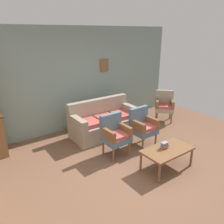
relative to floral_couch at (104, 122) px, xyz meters
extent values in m
plane|color=brown|center=(-0.32, -1.75, -0.33)|extent=(7.68, 7.68, 0.00)
cube|color=gray|center=(-0.32, 0.88, 1.02)|extent=(6.40, 0.06, 2.70)
cube|color=brown|center=(0.58, 0.83, 1.32)|extent=(0.28, 0.02, 0.36)
cube|color=gray|center=(0.00, -0.05, -0.12)|extent=(1.77, 0.81, 0.42)
cube|color=gray|center=(0.00, 0.27, 0.33)|extent=(1.76, 0.17, 0.48)
cube|color=gray|center=(0.80, -0.05, 0.21)|extent=(0.17, 0.80, 0.24)
cube|color=gray|center=(-0.80, -0.04, 0.21)|extent=(0.17, 0.80, 0.24)
cube|color=#B74C47|center=(0.51, -0.09, 0.14)|extent=(0.46, 0.56, 0.10)
cube|color=#B74C47|center=(0.00, -0.09, 0.14)|extent=(0.46, 0.56, 0.10)
cube|color=#B74C47|center=(-0.51, -0.08, 0.14)|extent=(0.46, 0.56, 0.10)
cube|color=slate|center=(-0.39, -1.03, 0.05)|extent=(0.52, 0.48, 0.12)
cube|color=#B74C47|center=(-0.39, -1.05, 0.14)|extent=(0.44, 0.41, 0.10)
cube|color=slate|center=(-0.39, -0.83, 0.34)|extent=(0.52, 0.10, 0.46)
cube|color=brown|center=(-0.17, -1.03, 0.22)|extent=(0.08, 0.48, 0.22)
cube|color=brown|center=(-0.61, -1.03, 0.22)|extent=(0.08, 0.48, 0.22)
cylinder|color=brown|center=(-0.18, -1.22, -0.17)|extent=(0.04, 0.04, 0.32)
cylinder|color=brown|center=(-0.60, -1.22, -0.17)|extent=(0.04, 0.04, 0.32)
cylinder|color=brown|center=(-0.18, -0.84, -0.17)|extent=(0.04, 0.04, 0.32)
cylinder|color=brown|center=(-0.60, -0.84, -0.17)|extent=(0.04, 0.04, 0.32)
cube|color=slate|center=(0.39, -1.06, 0.05)|extent=(0.53, 0.49, 0.12)
cube|color=#B74C47|center=(0.39, -1.08, 0.14)|extent=(0.45, 0.41, 0.10)
cube|color=slate|center=(0.39, -0.86, 0.34)|extent=(0.52, 0.11, 0.46)
cube|color=brown|center=(0.61, -1.06, 0.22)|extent=(0.09, 0.48, 0.22)
cube|color=brown|center=(0.17, -1.07, 0.22)|extent=(0.09, 0.48, 0.22)
cylinder|color=brown|center=(0.61, -1.25, -0.17)|extent=(0.04, 0.04, 0.32)
cylinder|color=brown|center=(0.19, -1.26, -0.17)|extent=(0.04, 0.04, 0.32)
cylinder|color=brown|center=(0.60, -0.87, -0.17)|extent=(0.04, 0.04, 0.32)
cylinder|color=brown|center=(0.18, -0.88, -0.17)|extent=(0.04, 0.04, 0.32)
cube|color=gray|center=(1.96, -0.28, 0.05)|extent=(0.71, 0.71, 0.12)
cube|color=#B74C47|center=(1.95, -0.29, 0.14)|extent=(0.60, 0.60, 0.10)
cube|color=gray|center=(2.10, -0.13, 0.34)|extent=(0.44, 0.43, 0.46)
cube|color=brown|center=(2.12, -0.43, 0.22)|extent=(0.39, 0.40, 0.22)
cube|color=brown|center=(1.81, -0.12, 0.22)|extent=(0.39, 0.40, 0.22)
cylinder|color=brown|center=(1.98, -0.56, -0.17)|extent=(0.04, 0.04, 0.32)
cylinder|color=brown|center=(1.68, -0.27, -0.17)|extent=(0.04, 0.04, 0.32)
cylinder|color=brown|center=(2.25, -0.28, -0.17)|extent=(0.04, 0.04, 0.32)
cylinder|color=brown|center=(1.95, 0.01, -0.17)|extent=(0.04, 0.04, 0.32)
cube|color=brown|center=(0.10, -2.01, 0.07)|extent=(1.00, 0.56, 0.04)
cylinder|color=brown|center=(-0.36, -1.77, -0.14)|extent=(0.04, 0.04, 0.38)
cylinder|color=brown|center=(0.56, -1.77, -0.14)|extent=(0.04, 0.04, 0.38)
cylinder|color=brown|center=(-0.36, -2.25, -0.14)|extent=(0.04, 0.04, 0.38)
cylinder|color=brown|center=(0.56, -2.25, -0.14)|extent=(0.04, 0.04, 0.38)
cube|color=#97444B|center=(0.09, -1.95, 0.11)|extent=(0.15, 0.08, 0.02)
cube|color=#AE6140|center=(0.08, -1.96, 0.13)|extent=(0.12, 0.09, 0.02)
cube|color=brown|center=(0.10, -1.94, 0.14)|extent=(0.14, 0.10, 0.02)
cube|color=#779BB0|center=(0.10, -1.95, 0.16)|extent=(0.16, 0.09, 0.02)
cube|color=#5C4B68|center=(0.09, -1.95, 0.18)|extent=(0.11, 0.09, 0.03)
cube|color=gray|center=(0.08, -1.95, 0.21)|extent=(0.13, 0.09, 0.02)
camera|label=1|loc=(-3.01, -4.49, 2.23)|focal=36.06mm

